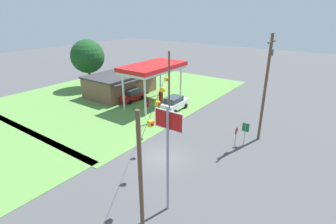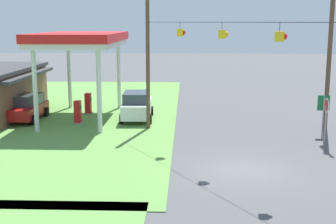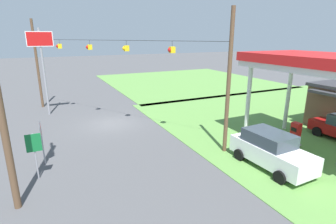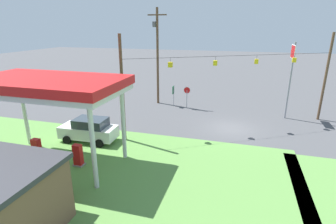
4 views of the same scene
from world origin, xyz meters
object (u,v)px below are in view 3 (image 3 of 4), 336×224
car_at_pumps_front (271,150)px  stop_sign_overhead (42,54)px  gas_station_canopy (333,65)px  route_sign (34,147)px  stop_sign_roadside (41,133)px  fuel_pump_near (295,135)px

car_at_pumps_front → stop_sign_overhead: (-16.04, -10.50, 4.41)m
gas_station_canopy → route_sign: size_ratio=4.04×
car_at_pumps_front → gas_station_canopy: bearing=85.3°
stop_sign_roadside → car_at_pumps_front: bearing=-117.2°
car_at_pumps_front → stop_sign_roadside: 12.49m
gas_station_canopy → stop_sign_overhead: stop_sign_overhead is taller
stop_sign_roadside → stop_sign_overhead: size_ratio=0.33×
gas_station_canopy → route_sign: gas_station_canopy is taller
gas_station_canopy → fuel_pump_near: bearing=-179.9°
gas_station_canopy → car_at_pumps_front: bearing=-92.6°
car_at_pumps_front → stop_sign_overhead: size_ratio=0.61×
gas_station_canopy → fuel_pump_near: (-1.66, -0.00, -4.63)m
route_sign → fuel_pump_near: bearing=80.5°
fuel_pump_near → stop_sign_overhead: bearing=-135.6°
gas_station_canopy → route_sign: bearing=-105.5°
gas_station_canopy → car_at_pumps_front: size_ratio=2.10×
stop_sign_overhead → car_at_pumps_front: bearing=33.2°
route_sign → stop_sign_overhead: bearing=175.6°
stop_sign_roadside → route_sign: 1.70m
car_at_pumps_front → stop_sign_roadside: bearing=-119.2°
car_at_pumps_front → stop_sign_overhead: bearing=-148.9°
fuel_pump_near → stop_sign_overhead: 20.90m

